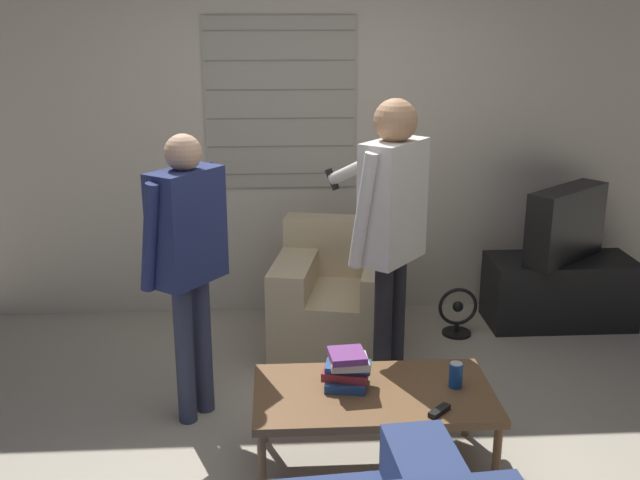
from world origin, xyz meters
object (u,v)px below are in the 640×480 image
(person_right_standing, at_px, (391,217))
(spare_remote, at_px, (439,411))
(armchair_beige, at_px, (340,300))
(floor_fan, at_px, (457,314))
(book_stack, at_px, (347,370))
(person_left_standing, at_px, (187,246))
(soda_can, at_px, (456,375))
(coffee_table, at_px, (373,398))
(tv, at_px, (565,224))

(person_right_standing, relative_size, spare_remote, 14.44)
(armchair_beige, bearing_deg, person_right_standing, 116.82)
(armchair_beige, height_order, floor_fan, armchair_beige)
(armchair_beige, bearing_deg, book_stack, 97.97)
(person_left_standing, height_order, floor_fan, person_left_standing)
(soda_can, relative_size, floor_fan, 0.37)
(person_left_standing, relative_size, book_stack, 6.26)
(armchair_beige, height_order, coffee_table, armchair_beige)
(coffee_table, distance_m, person_right_standing, 0.98)
(coffee_table, xyz_separation_m, person_left_standing, (-0.92, 0.57, 0.60))
(person_left_standing, xyz_separation_m, book_stack, (0.80, -0.52, -0.48))
(tv, distance_m, person_left_standing, 2.74)
(coffee_table, bearing_deg, tv, 47.71)
(tv, bearing_deg, spare_remote, 17.06)
(book_stack, bearing_deg, floor_fan, 58.60)
(armchair_beige, distance_m, book_stack, 1.35)
(person_right_standing, xyz_separation_m, spare_remote, (0.11, -0.87, -0.67))
(soda_can, bearing_deg, coffee_table, -177.39)
(soda_can, bearing_deg, floor_fan, 75.69)
(coffee_table, distance_m, person_left_standing, 1.24)
(tv, bearing_deg, soda_can, 16.34)
(armchair_beige, height_order, person_left_standing, person_left_standing)
(armchair_beige, relative_size, person_right_standing, 0.55)
(spare_remote, bearing_deg, tv, 101.57)
(coffee_table, xyz_separation_m, book_stack, (-0.12, 0.05, 0.13))
(soda_can, height_order, floor_fan, soda_can)
(coffee_table, distance_m, floor_fan, 1.76)
(coffee_table, bearing_deg, armchair_beige, 91.73)
(person_left_standing, bearing_deg, spare_remote, -86.99)
(book_stack, relative_size, spare_remote, 2.09)
(person_left_standing, relative_size, floor_fan, 4.60)
(person_right_standing, xyz_separation_m, floor_fan, (0.63, 0.90, -0.96))
(coffee_table, distance_m, soda_can, 0.41)
(tv, height_order, book_stack, tv)
(armchair_beige, xyz_separation_m, person_right_standing, (0.20, -0.74, 0.77))
(coffee_table, height_order, floor_fan, coffee_table)
(spare_remote, bearing_deg, floor_fan, 118.87)
(coffee_table, bearing_deg, floor_fan, 63.00)
(spare_remote, bearing_deg, armchair_beige, 146.18)
(person_left_standing, xyz_separation_m, floor_fan, (1.71, 0.98, -0.84))
(spare_remote, height_order, floor_fan, spare_remote)
(tv, distance_m, floor_fan, 0.98)
(spare_remote, bearing_deg, coffee_table, -174.21)
(floor_fan, bearing_deg, book_stack, -121.40)
(tv, distance_m, book_stack, 2.37)
(person_left_standing, distance_m, person_right_standing, 1.09)
(tv, height_order, person_right_standing, person_right_standing)
(tv, distance_m, soda_can, 2.07)
(soda_can, bearing_deg, person_right_standing, 110.74)
(person_right_standing, bearing_deg, floor_fan, 4.01)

